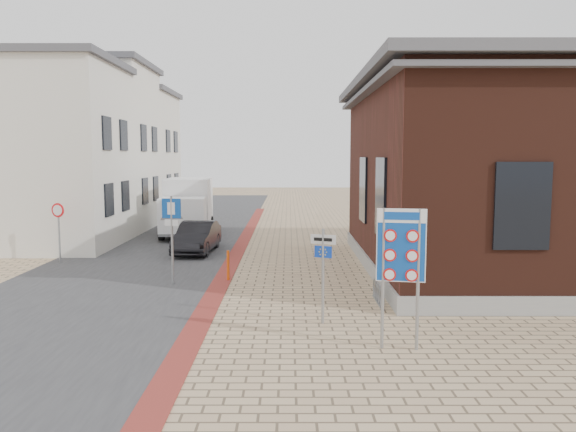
# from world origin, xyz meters

# --- Properties ---
(ground) EXTENTS (120.00, 120.00, 0.00)m
(ground) POSITION_xyz_m (0.00, 0.00, 0.00)
(ground) COLOR tan
(ground) RESTS_ON ground
(road_strip) EXTENTS (7.00, 60.00, 0.02)m
(road_strip) POSITION_xyz_m (-5.50, 15.00, 0.01)
(road_strip) COLOR #38383A
(road_strip) RESTS_ON ground
(curb_strip) EXTENTS (0.60, 40.00, 0.02)m
(curb_strip) POSITION_xyz_m (-2.00, 10.00, 0.01)
(curb_strip) COLOR maroon
(curb_strip) RESTS_ON ground
(brick_building) EXTENTS (13.00, 13.00, 6.80)m
(brick_building) POSITION_xyz_m (8.99, 7.00, 3.49)
(brick_building) COLOR gray
(brick_building) RESTS_ON ground
(townhouse_near) EXTENTS (7.40, 6.40, 8.30)m
(townhouse_near) POSITION_xyz_m (-10.99, 12.00, 4.17)
(townhouse_near) COLOR silver
(townhouse_near) RESTS_ON ground
(townhouse_mid) EXTENTS (7.40, 6.40, 9.10)m
(townhouse_mid) POSITION_xyz_m (-10.99, 18.00, 4.57)
(townhouse_mid) COLOR silver
(townhouse_mid) RESTS_ON ground
(townhouse_far) EXTENTS (7.40, 6.40, 8.30)m
(townhouse_far) POSITION_xyz_m (-10.99, 24.00, 4.17)
(townhouse_far) COLOR silver
(townhouse_far) RESTS_ON ground
(bike_rack) EXTENTS (0.08, 1.80, 0.60)m
(bike_rack) POSITION_xyz_m (2.65, 2.20, 0.26)
(bike_rack) COLOR slate
(bike_rack) RESTS_ON ground
(sedan) EXTENTS (1.58, 4.00, 1.29)m
(sedan) POSITION_xyz_m (-3.69, 10.41, 0.65)
(sedan) COLOR black
(sedan) RESTS_ON ground
(box_truck) EXTENTS (2.66, 5.66, 2.89)m
(box_truck) POSITION_xyz_m (-5.02, 15.65, 1.49)
(box_truck) COLOR slate
(box_truck) RESTS_ON ground
(border_sign) EXTENTS (1.01, 0.22, 2.97)m
(border_sign) POSITION_xyz_m (2.50, -1.50, 2.14)
(border_sign) COLOR gray
(border_sign) RESTS_ON ground
(essen_sign) EXTENTS (0.60, 0.26, 2.31)m
(essen_sign) POSITION_xyz_m (1.00, 0.30, 1.52)
(essen_sign) COLOR gray
(essen_sign) RESTS_ON ground
(parking_sign) EXTENTS (0.61, 0.15, 2.81)m
(parking_sign) POSITION_xyz_m (-3.50, 4.50, 1.94)
(parking_sign) COLOR gray
(parking_sign) RESTS_ON ground
(yield_sign) EXTENTS (0.85, 0.38, 2.51)m
(yield_sign) POSITION_xyz_m (-3.80, 5.96, 1.92)
(yield_sign) COLOR gray
(yield_sign) RESTS_ON ground
(speed_sign) EXTENTS (0.53, 0.18, 2.29)m
(speed_sign) POSITION_xyz_m (-8.50, 8.00, 1.53)
(speed_sign) COLOR gray
(speed_sign) RESTS_ON ground
(bollard) EXTENTS (0.09, 0.09, 0.99)m
(bollard) POSITION_xyz_m (-1.80, 5.00, 0.50)
(bollard) COLOR #DA4A0B
(bollard) RESTS_ON ground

